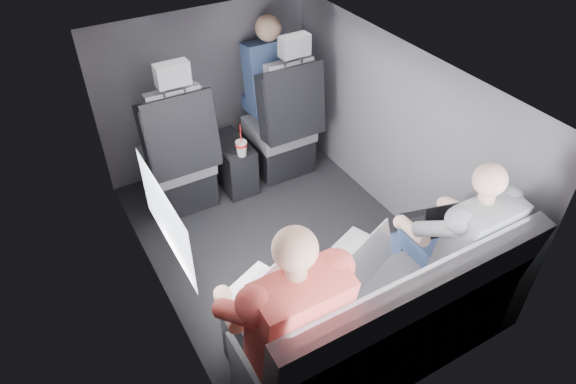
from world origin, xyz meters
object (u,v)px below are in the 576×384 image
soda_cup (241,148)px  laptop_white (260,290)px  front_seat_left (179,162)px  passenger_rear_left (283,316)px  laptop_silver (361,253)px  center_console (232,163)px  laptop_black (436,221)px  rear_bench (383,325)px  front_seat_right (283,130)px  passenger_rear_right (454,240)px  passenger_front_right (270,78)px

soda_cup → laptop_white: size_ratio=0.69×
front_seat_left → passenger_rear_left: (-0.12, -1.81, 0.25)m
laptop_white → laptop_silver: laptop_silver is taller
front_seat_left → center_console: size_ratio=2.64×
soda_cup → laptop_black: size_ratio=0.81×
soda_cup → laptop_black: (0.55, -1.48, 0.16)m
rear_bench → laptop_silver: size_ratio=3.81×
front_seat_right → laptop_black: (0.10, -1.64, 0.23)m
soda_cup → passenger_rear_right: bearing=-71.9°
passenger_rear_right → rear_bench: bearing=-170.0°
front_seat_left → center_console: bearing=5.1°
laptop_silver → laptop_black: 0.54m
front_seat_right → soda_cup: 0.48m
passenger_rear_left → passenger_rear_right: 1.11m
passenger_rear_left → rear_bench: bearing=-9.3°
front_seat_right → laptop_white: (-1.03, -1.59, 0.23)m
laptop_white → passenger_rear_right: bearing=-10.8°
front_seat_left → rear_bench: front_seat_left is taller
laptop_white → passenger_front_right: (1.06, 1.85, 0.12)m
rear_bench → passenger_rear_left: (-0.57, 0.09, 0.34)m
rear_bench → soda_cup: rear_bench is taller
soda_cup → front_seat_right: bearing=19.5°
front_seat_left → laptop_white: (-0.13, -1.59, 0.23)m
laptop_white → center_console: bearing=70.3°
rear_bench → soda_cup: bearing=90.0°
rear_bench → laptop_black: bearing=25.2°
laptop_black → passenger_rear_right: passenger_rear_right is taller
center_console → rear_bench: size_ratio=0.30×
front_seat_left → laptop_black: front_seat_left is taller
laptop_white → passenger_rear_right: size_ratio=0.33×
front_seat_left → front_seat_right: same height
passenger_front_right → passenger_rear_right: bearing=-88.2°
front_seat_right → passenger_rear_left: (-1.02, -1.81, 0.25)m
passenger_front_right → passenger_rear_left: bearing=-116.9°
laptop_silver → soda_cup: bearing=90.2°
front_seat_left → front_seat_right: bearing=0.0°
passenger_rear_left → passenger_rear_right: bearing=0.1°
soda_cup → laptop_white: laptop_white is taller
passenger_rear_left → passenger_front_right: (1.05, 2.07, 0.10)m
passenger_front_right → laptop_silver: bearing=-103.9°
front_seat_left → soda_cup: bearing=-19.4°
passenger_front_right → front_seat_left: bearing=-164.4°
front_seat_right → rear_bench: (-0.45, -1.90, -0.09)m
laptop_silver → passenger_front_right: bearing=76.1°
rear_bench → passenger_rear_left: bearing=170.7°
rear_bench → passenger_front_right: passenger_front_right is taller
laptop_white → passenger_rear_left: 0.22m
soda_cup → rear_bench: bearing=-90.0°
laptop_silver → passenger_rear_right: size_ratio=0.35×
center_console → passenger_rear_right: 1.97m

